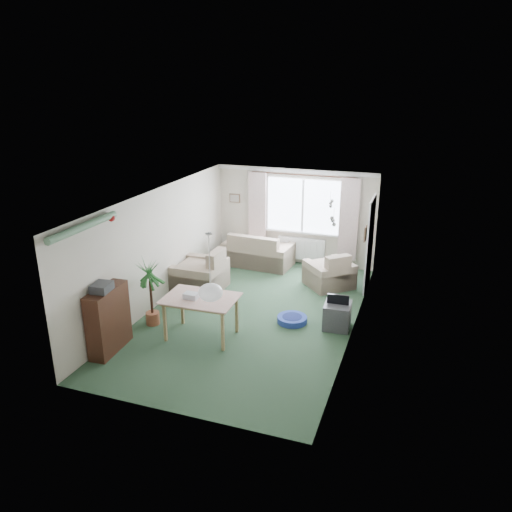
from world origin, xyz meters
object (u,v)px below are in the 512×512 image
(armchair_corner, at_px, (329,269))
(pet_bed, at_px, (292,319))
(bookshelf, at_px, (108,320))
(armchair_left, at_px, (200,270))
(dining_table, at_px, (201,318))
(houseplant, at_px, (151,293))
(tv_cube, at_px, (337,316))
(coffee_table, at_px, (270,260))
(sofa, at_px, (258,249))

(armchair_corner, distance_m, pet_bed, 2.06)
(bookshelf, bearing_deg, armchair_left, 80.08)
(armchair_corner, height_order, dining_table, armchair_corner)
(houseplant, relative_size, tv_cube, 2.43)
(bookshelf, relative_size, houseplant, 0.88)
(coffee_table, relative_size, pet_bed, 1.36)
(armchair_corner, relative_size, houseplant, 0.71)
(armchair_corner, height_order, bookshelf, bookshelf)
(sofa, bearing_deg, tv_cube, 136.80)
(coffee_table, bearing_deg, armchair_corner, -25.08)
(coffee_table, distance_m, tv_cube, 3.46)
(armchair_corner, distance_m, coffee_table, 1.82)
(houseplant, relative_size, pet_bed, 2.26)
(pet_bed, bearing_deg, houseplant, -159.21)
(sofa, xyz_separation_m, coffee_table, (0.32, 0.00, -0.24))
(sofa, relative_size, coffee_table, 2.14)
(sofa, xyz_separation_m, armchair_left, (-0.70, -1.91, 0.06))
(bookshelf, bearing_deg, tv_cube, 27.58)
(sofa, distance_m, dining_table, 3.86)
(armchair_left, relative_size, pet_bed, 1.85)
(sofa, height_order, tv_cube, sofa)
(houseplant, relative_size, dining_table, 1.08)
(armchair_left, bearing_deg, coffee_table, 152.11)
(armchair_corner, bearing_deg, sofa, -63.67)
(armchair_left, height_order, dining_table, armchair_left)
(bookshelf, relative_size, tv_cube, 2.14)
(coffee_table, distance_m, pet_bed, 3.07)
(armchair_left, distance_m, coffee_table, 2.19)
(pet_bed, bearing_deg, armchair_corner, 81.26)
(coffee_table, xyz_separation_m, dining_table, (-0.08, -3.85, 0.20))
(houseplant, xyz_separation_m, pet_bed, (2.50, 0.95, -0.59))
(sofa, relative_size, dining_table, 1.40)
(coffee_table, bearing_deg, bookshelf, -105.85)
(bookshelf, bearing_deg, coffee_table, 70.95)
(coffee_table, relative_size, bookshelf, 0.69)
(tv_cube, xyz_separation_m, pet_bed, (-0.85, -0.07, -0.18))
(armchair_left, height_order, coffee_table, armchair_left)
(sofa, height_order, houseplant, houseplant)
(dining_table, height_order, tv_cube, dining_table)
(sofa, height_order, coffee_table, sofa)
(houseplant, bearing_deg, armchair_left, 85.24)
(armchair_left, height_order, tv_cube, armchair_left)
(sofa, height_order, dining_table, sofa)
(tv_cube, bearing_deg, coffee_table, 125.89)
(armchair_left, distance_m, dining_table, 2.16)
(armchair_left, relative_size, tv_cube, 1.99)
(armchair_left, xyz_separation_m, bookshelf, (-0.34, -2.89, 0.10))
(bookshelf, height_order, tv_cube, bookshelf)
(armchair_left, bearing_deg, pet_bed, 70.27)
(coffee_table, bearing_deg, houseplant, -107.51)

